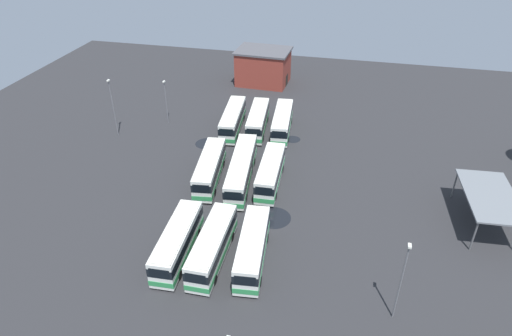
{
  "coord_description": "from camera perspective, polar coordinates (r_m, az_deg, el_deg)",
  "views": [
    {
      "loc": [
        48.24,
        13.51,
        33.96
      ],
      "look_at": [
        -1.4,
        1.85,
        1.57
      ],
      "focal_mm": 31.43,
      "sensor_mm": 36.0,
      "label": 1
    }
  ],
  "objects": [
    {
      "name": "lamp_post_mid_lot",
      "position": [
        73.23,
        -17.74,
        7.57
      ],
      "size": [
        0.56,
        0.28,
        9.23
      ],
      "color": "slate",
      "rests_on": "ground_plane"
    },
    {
      "name": "bus_row1_slot1",
      "position": [
        59.69,
        -1.87,
        -0.09
      ],
      "size": [
        14.22,
        4.18,
        3.58
      ],
      "color": "silver",
      "rests_on": "ground_plane"
    },
    {
      "name": "bus_row0_slot1",
      "position": [
        72.35,
        0.23,
        6.11
      ],
      "size": [
        10.95,
        3.66,
        3.58
      ],
      "color": "silver",
      "rests_on": "ground_plane"
    },
    {
      "name": "bus_row2_slot0",
      "position": [
        48.85,
        -9.95,
        -9.22
      ],
      "size": [
        10.79,
        3.12,
        3.58
      ],
      "color": "silver",
      "rests_on": "ground_plane"
    },
    {
      "name": "puddle_front_lane",
      "position": [
        70.84,
        4.7,
        3.66
      ],
      "size": [
        2.38,
        2.38,
        0.01
      ],
      "primitive_type": "cylinder",
      "color": "black",
      "rests_on": "ground_plane"
    },
    {
      "name": "depot_building",
      "position": [
        90.92,
        0.92,
        12.79
      ],
      "size": [
        8.31,
        10.62,
        6.79
      ],
      "color": "maroon",
      "rests_on": "ground_plane"
    },
    {
      "name": "ground_plane",
      "position": [
        60.52,
        -2.01,
        -1.73
      ],
      "size": [
        107.51,
        107.51,
        0.0
      ],
      "primitive_type": "plane",
      "color": "#28282B"
    },
    {
      "name": "bus_row0_slot0",
      "position": [
        72.77,
        -2.97,
        6.23
      ],
      "size": [
        11.75,
        3.76,
        3.58
      ],
      "color": "silver",
      "rests_on": "ground_plane"
    },
    {
      "name": "lamp_post_near_entrance",
      "position": [
        42.12,
        18.02,
        -13.36
      ],
      "size": [
        0.56,
        0.28,
        8.87
      ],
      "color": "slate",
      "rests_on": "ground_plane"
    },
    {
      "name": "bus_row0_slot2",
      "position": [
        71.91,
        3.36,
        5.88
      ],
      "size": [
        11.25,
        3.54,
        3.58
      ],
      "color": "silver",
      "rests_on": "ground_plane"
    },
    {
      "name": "bus_row2_slot1",
      "position": [
        47.9,
        -5.56,
        -9.8
      ],
      "size": [
        10.82,
        2.73,
        3.58
      ],
      "color": "silver",
      "rests_on": "ground_plane"
    },
    {
      "name": "puddle_near_shelter",
      "position": [
        69.83,
        -6.29,
        3.11
      ],
      "size": [
        3.54,
        3.54,
        0.01
      ],
      "primitive_type": "cylinder",
      "color": "black",
      "rests_on": "ground_plane"
    },
    {
      "name": "bus_row1_slot0",
      "position": [
        60.1,
        -5.91,
        -0.02
      ],
      "size": [
        11.64,
        4.06,
        3.58
      ],
      "color": "silver",
      "rests_on": "ground_plane"
    },
    {
      "name": "puddle_between_rows",
      "position": [
        54.27,
        2.23,
        -6.34
      ],
      "size": [
        4.24,
        4.24,
        0.01
      ],
      "primitive_type": "cylinder",
      "color": "black",
      "rests_on": "ground_plane"
    },
    {
      "name": "maintenance_shelter",
      "position": [
        57.58,
        27.71,
        -3.27
      ],
      "size": [
        10.89,
        6.33,
        4.11
      ],
      "color": "slate",
      "rests_on": "ground_plane"
    },
    {
      "name": "bus_row2_slot2",
      "position": [
        47.43,
        -0.46,
        -10.12
      ],
      "size": [
        10.72,
        3.63,
        3.58
      ],
      "color": "silver",
      "rests_on": "ground_plane"
    },
    {
      "name": "lamp_post_far_corner",
      "position": [
        75.55,
        -11.38,
        8.48
      ],
      "size": [
        0.56,
        0.28,
        7.36
      ],
      "color": "slate",
      "rests_on": "ground_plane"
    },
    {
      "name": "bus_row1_slot2",
      "position": [
        58.97,
        1.84,
        -0.54
      ],
      "size": [
        10.68,
        3.07,
        3.58
      ],
      "color": "silver",
      "rests_on": "ground_plane"
    }
  ]
}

